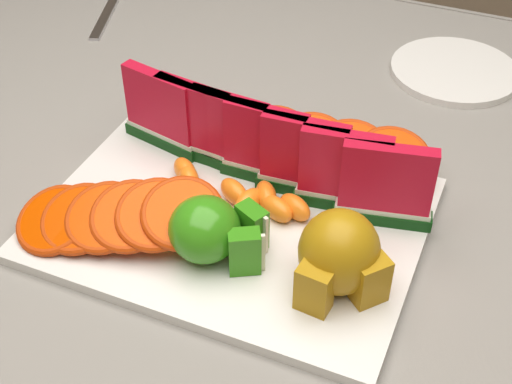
# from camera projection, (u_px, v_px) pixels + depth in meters

# --- Properties ---
(table) EXTENTS (1.40, 0.90, 0.75)m
(table) POSITION_uv_depth(u_px,v_px,m) (208.00, 219.00, 0.93)
(table) COLOR #442B17
(table) RESTS_ON ground
(tablecloth) EXTENTS (1.53, 1.03, 0.20)m
(tablecloth) POSITION_uv_depth(u_px,v_px,m) (206.00, 183.00, 0.89)
(tablecloth) COLOR slate
(tablecloth) RESTS_ON table
(platter) EXTENTS (0.40, 0.30, 0.01)m
(platter) POSITION_uv_depth(u_px,v_px,m) (233.00, 219.00, 0.77)
(platter) COLOR silver
(platter) RESTS_ON tablecloth
(apple_cluster) EXTENTS (0.10, 0.08, 0.07)m
(apple_cluster) POSITION_uv_depth(u_px,v_px,m) (212.00, 231.00, 0.70)
(apple_cluster) COLOR #1A8A19
(apple_cluster) RESTS_ON platter
(pear_cluster) EXTENTS (0.10, 0.10, 0.09)m
(pear_cluster) POSITION_uv_depth(u_px,v_px,m) (340.00, 256.00, 0.67)
(pear_cluster) COLOR #947D08
(pear_cluster) RESTS_ON platter
(side_plate) EXTENTS (0.20, 0.20, 0.01)m
(side_plate) POSITION_uv_depth(u_px,v_px,m) (455.00, 71.00, 1.01)
(side_plate) COLOR silver
(side_plate) RESTS_ON tablecloth
(fork) EXTENTS (0.07, 0.19, 0.00)m
(fork) POSITION_uv_depth(u_px,v_px,m) (110.00, 12.00, 1.15)
(fork) COLOR silver
(fork) RESTS_ON tablecloth
(watermelon_row) EXTENTS (0.39, 0.07, 0.10)m
(watermelon_row) POSITION_uv_depth(u_px,v_px,m) (266.00, 147.00, 0.78)
(watermelon_row) COLOR #0F410B
(watermelon_row) RESTS_ON platter
(orange_fan_front) EXTENTS (0.24, 0.15, 0.06)m
(orange_fan_front) POSITION_uv_depth(u_px,v_px,m) (117.00, 216.00, 0.73)
(orange_fan_front) COLOR #DA4817
(orange_fan_front) RESTS_ON platter
(orange_fan_back) EXTENTS (0.34, 0.12, 0.05)m
(orange_fan_back) POSITION_uv_depth(u_px,v_px,m) (292.00, 139.00, 0.84)
(orange_fan_back) COLOR #DA4817
(orange_fan_back) RESTS_ON platter
(tangerine_segments) EXTENTS (0.18, 0.08, 0.03)m
(tangerine_segments) POSITION_uv_depth(u_px,v_px,m) (236.00, 194.00, 0.78)
(tangerine_segments) COLOR #F44D22
(tangerine_segments) RESTS_ON platter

